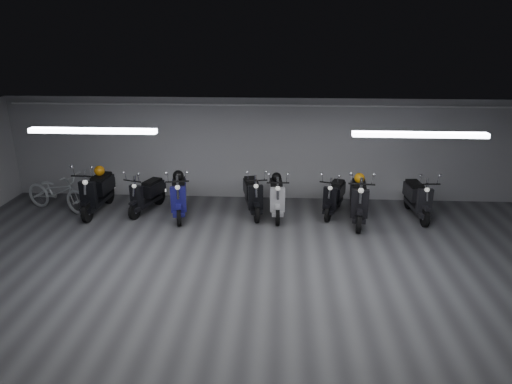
# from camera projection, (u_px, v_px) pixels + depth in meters

# --- Properties ---
(floor) EXTENTS (14.00, 10.00, 0.01)m
(floor) POSITION_uv_depth(u_px,v_px,m) (250.00, 292.00, 8.49)
(floor) COLOR #3E3E41
(floor) RESTS_ON ground
(ceiling) EXTENTS (14.00, 10.00, 0.01)m
(ceiling) POSITION_uv_depth(u_px,v_px,m) (249.00, 142.00, 7.54)
(ceiling) COLOR gray
(ceiling) RESTS_ON ground
(back_wall) EXTENTS (14.00, 0.01, 2.80)m
(back_wall) POSITION_uv_depth(u_px,v_px,m) (262.00, 149.00, 12.72)
(back_wall) COLOR #9F9FA2
(back_wall) RESTS_ON ground
(fluor_strip_left) EXTENTS (2.40, 0.18, 0.08)m
(fluor_strip_left) POSITION_uv_depth(u_px,v_px,m) (93.00, 131.00, 8.66)
(fluor_strip_left) COLOR white
(fluor_strip_left) RESTS_ON ceiling
(fluor_strip_right) EXTENTS (2.40, 0.18, 0.08)m
(fluor_strip_right) POSITION_uv_depth(u_px,v_px,m) (420.00, 135.00, 8.35)
(fluor_strip_right) COLOR white
(fluor_strip_right) RESTS_ON ceiling
(conduit) EXTENTS (13.60, 0.05, 0.05)m
(conduit) POSITION_uv_depth(u_px,v_px,m) (262.00, 105.00, 12.23)
(conduit) COLOR white
(conduit) RESTS_ON back_wall
(scooter_1) EXTENTS (0.75, 2.00, 1.47)m
(scooter_1) POSITION_uv_depth(u_px,v_px,m) (96.00, 185.00, 11.90)
(scooter_1) COLOR black
(scooter_1) RESTS_ON floor
(scooter_3) EXTENTS (1.06, 1.77, 1.25)m
(scooter_3) POSITION_uv_depth(u_px,v_px,m) (146.00, 189.00, 11.97)
(scooter_3) COLOR black
(scooter_3) RESTS_ON floor
(scooter_4) EXTENTS (0.96, 1.94, 1.39)m
(scooter_4) POSITION_uv_depth(u_px,v_px,m) (179.00, 190.00, 11.68)
(scooter_4) COLOR navy
(scooter_4) RESTS_ON floor
(scooter_5) EXTENTS (0.96, 1.88, 1.34)m
(scooter_5) POSITION_uv_depth(u_px,v_px,m) (253.00, 189.00, 11.85)
(scooter_5) COLOR black
(scooter_5) RESTS_ON floor
(scooter_6) EXTENTS (0.70, 1.82, 1.33)m
(scooter_6) POSITION_uv_depth(u_px,v_px,m) (277.00, 191.00, 11.71)
(scooter_6) COLOR #BBBBBF
(scooter_6) RESTS_ON floor
(scooter_7) EXTENTS (1.09, 1.78, 1.25)m
(scooter_7) POSITION_uv_depth(u_px,v_px,m) (334.00, 191.00, 11.82)
(scooter_7) COLOR black
(scooter_7) RESTS_ON floor
(scooter_8) EXTENTS (0.87, 2.05, 1.49)m
(scooter_8) POSITION_uv_depth(u_px,v_px,m) (359.00, 193.00, 11.30)
(scooter_8) COLOR black
(scooter_8) RESTS_ON floor
(scooter_9) EXTENTS (0.73, 1.83, 1.33)m
(scooter_9) POSITION_uv_depth(u_px,v_px,m) (418.00, 192.00, 11.61)
(scooter_9) COLOR black
(scooter_9) RESTS_ON floor
(bicycle) EXTENTS (2.08, 1.30, 1.27)m
(bicycle) POSITION_uv_depth(u_px,v_px,m) (56.00, 188.00, 12.04)
(bicycle) COLOR silver
(bicycle) RESTS_ON floor
(helmet_0) EXTENTS (0.28, 0.28, 0.28)m
(helmet_0) POSITION_uv_depth(u_px,v_px,m) (178.00, 176.00, 11.82)
(helmet_0) COLOR black
(helmet_0) RESTS_ON scooter_4
(helmet_1) EXTENTS (0.26, 0.26, 0.26)m
(helmet_1) POSITION_uv_depth(u_px,v_px,m) (359.00, 178.00, 11.46)
(helmet_1) COLOR orange
(helmet_1) RESTS_ON scooter_8
(helmet_2) EXTENTS (0.25, 0.25, 0.25)m
(helmet_2) POSITION_uv_depth(u_px,v_px,m) (276.00, 177.00, 11.85)
(helmet_2) COLOR black
(helmet_2) RESTS_ON scooter_6
(helmet_3) EXTENTS (0.27, 0.27, 0.27)m
(helmet_3) POSITION_uv_depth(u_px,v_px,m) (99.00, 171.00, 12.05)
(helmet_3) COLOR orange
(helmet_3) RESTS_ON scooter_1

